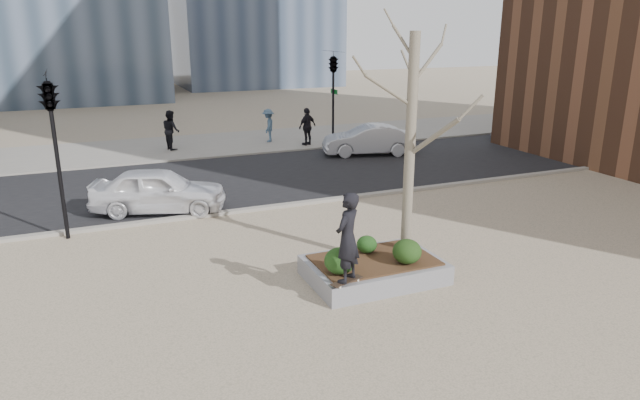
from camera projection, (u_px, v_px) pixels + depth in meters
name	position (u px, v px, depth m)	size (l,w,h in m)	color
ground	(334.00, 286.00, 12.77)	(120.00, 120.00, 0.00)	tan
street	(226.00, 180.00, 21.58)	(60.00, 8.00, 0.02)	black
far_sidewalk	(191.00, 146.00, 27.75)	(60.00, 6.00, 0.02)	gray
planter	(374.00, 270.00, 13.07)	(3.00, 2.00, 0.45)	gray
planter_mulch	(374.00, 260.00, 13.00)	(2.70, 1.70, 0.04)	#382314
sycamore_tree	(412.00, 110.00, 12.67)	(2.80, 2.80, 6.60)	gray
shrub_left	(340.00, 261.00, 12.17)	(0.67, 0.67, 0.57)	#123510
shrub_middle	(367.00, 244.00, 13.33)	(0.48, 0.48, 0.41)	black
shrub_right	(407.00, 251.00, 12.71)	(0.65, 0.65, 0.55)	black
skateboard	(347.00, 282.00, 11.83)	(0.78, 0.20, 0.07)	black
skateboarder	(347.00, 238.00, 11.55)	(0.69, 0.45, 1.90)	black
police_car	(159.00, 190.00, 17.68)	(1.64, 4.09, 1.39)	white
car_silver	(368.00, 140.00, 25.69)	(1.41, 4.06, 1.34)	#AAABB3
car_third	(530.00, 123.00, 30.19)	(1.92, 4.71, 1.37)	slate
pedestrian_a	(171.00, 130.00, 26.71)	(0.89, 0.70, 1.84)	black
pedestrian_b	(268.00, 125.00, 28.52)	(1.06, 0.61, 1.65)	#405A74
pedestrian_c	(307.00, 127.00, 27.71)	(1.06, 0.44, 1.81)	black
traffic_light_near	(57.00, 158.00, 15.01)	(0.60, 2.48, 4.50)	black
traffic_light_far	(333.00, 99.00, 27.40)	(0.60, 2.48, 4.50)	black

